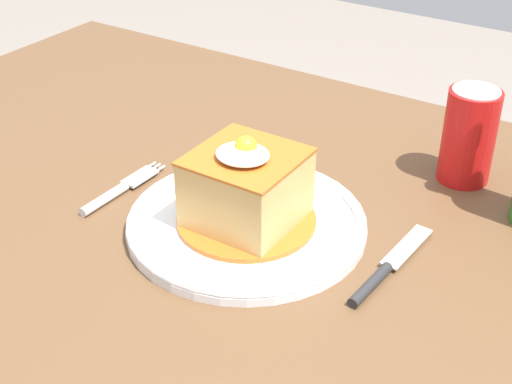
{
  "coord_description": "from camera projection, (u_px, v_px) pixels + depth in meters",
  "views": [
    {
      "loc": [
        0.39,
        -0.61,
        1.23
      ],
      "look_at": [
        0.01,
        -0.01,
        0.79
      ],
      "focal_mm": 50.94,
      "sensor_mm": 36.0,
      "label": 1
    }
  ],
  "objects": [
    {
      "name": "dining_table",
      "position": [
        258.0,
        285.0,
        0.93
      ],
      "size": [
        1.34,
        0.82,
        0.75
      ],
      "color": "brown",
      "rests_on": "ground_plane"
    },
    {
      "name": "main_plate",
      "position": [
        247.0,
        222.0,
        0.84
      ],
      "size": [
        0.28,
        0.28,
        0.02
      ],
      "color": "white",
      "rests_on": "dining_table"
    },
    {
      "name": "sandwich_meal",
      "position": [
        246.0,
        190.0,
        0.81
      ],
      "size": [
        0.16,
        0.16,
        0.11
      ],
      "color": "#B75B1E",
      "rests_on": "main_plate"
    },
    {
      "name": "fork",
      "position": [
        116.0,
        192.0,
        0.9
      ],
      "size": [
        0.02,
        0.14,
        0.01
      ],
      "color": "silver",
      "rests_on": "dining_table"
    },
    {
      "name": "knife",
      "position": [
        382.0,
        273.0,
        0.76
      ],
      "size": [
        0.03,
        0.17,
        0.01
      ],
      "color": "#262628",
      "rests_on": "dining_table"
    },
    {
      "name": "soda_can",
      "position": [
        469.0,
        136.0,
        0.91
      ],
      "size": [
        0.07,
        0.07,
        0.12
      ],
      "color": "red",
      "rests_on": "dining_table"
    }
  ]
}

